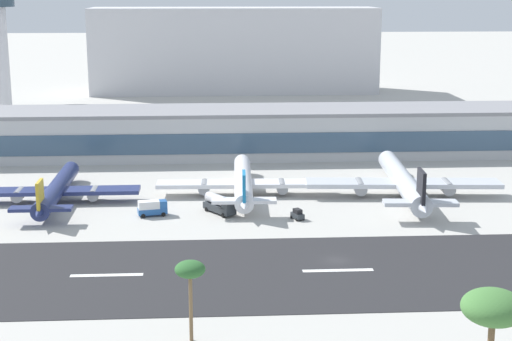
{
  "coord_description": "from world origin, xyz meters",
  "views": [
    {
      "loc": [
        -21.72,
        -128.86,
        46.67
      ],
      "look_at": [
        -11.65,
        43.24,
        6.21
      ],
      "focal_mm": 55.16,
      "sensor_mm": 36.0,
      "label": 1
    }
  ],
  "objects_px": {
    "service_baggage_tug_2": "(298,214)",
    "palm_tree_3": "(493,310)",
    "distant_hotel_block": "(234,50)",
    "palm_tree_1": "(190,272)",
    "service_box_truck_1": "(152,208)",
    "terminal_building": "(232,132)",
    "airliner_blue_tail_gate_1": "(243,183)",
    "airliner_gold_tail_gate_0": "(56,191)",
    "airliner_black_tail_gate_2": "(404,183)",
    "service_fuel_truck_0": "(219,204)"
  },
  "relations": [
    {
      "from": "airliner_gold_tail_gate_0",
      "to": "airliner_black_tail_gate_2",
      "type": "xyz_separation_m",
      "value": [
        77.72,
        0.48,
        0.52
      ]
    },
    {
      "from": "terminal_building",
      "to": "airliner_gold_tail_gate_0",
      "type": "distance_m",
      "value": 63.33
    },
    {
      "from": "airliner_blue_tail_gate_1",
      "to": "service_baggage_tug_2",
      "type": "height_order",
      "value": "airliner_blue_tail_gate_1"
    },
    {
      "from": "airliner_gold_tail_gate_0",
      "to": "service_box_truck_1",
      "type": "xyz_separation_m",
      "value": [
        21.89,
        -10.9,
        -1.1
      ]
    },
    {
      "from": "terminal_building",
      "to": "palm_tree_1",
      "type": "bearing_deg",
      "value": -94.25
    },
    {
      "from": "terminal_building",
      "to": "palm_tree_3",
      "type": "relative_size",
      "value": 12.53
    },
    {
      "from": "palm_tree_1",
      "to": "palm_tree_3",
      "type": "distance_m",
      "value": 40.26
    },
    {
      "from": "terminal_building",
      "to": "airliner_gold_tail_gate_0",
      "type": "height_order",
      "value": "terminal_building"
    },
    {
      "from": "service_box_truck_1",
      "to": "airliner_black_tail_gate_2",
      "type": "bearing_deg",
      "value": -0.62
    },
    {
      "from": "airliner_gold_tail_gate_0",
      "to": "service_baggage_tug_2",
      "type": "relative_size",
      "value": 12.16
    },
    {
      "from": "airliner_blue_tail_gate_1",
      "to": "service_box_truck_1",
      "type": "relative_size",
      "value": 7.16
    },
    {
      "from": "distant_hotel_block",
      "to": "service_baggage_tug_2",
      "type": "bearing_deg",
      "value": -88.16
    },
    {
      "from": "terminal_building",
      "to": "palm_tree_3",
      "type": "xyz_separation_m",
      "value": [
        23.13,
        -143.73,
        7.32
      ]
    },
    {
      "from": "airliner_blue_tail_gate_1",
      "to": "service_baggage_tug_2",
      "type": "relative_size",
      "value": 12.76
    },
    {
      "from": "distant_hotel_block",
      "to": "palm_tree_3",
      "type": "bearing_deg",
      "value": -86.35
    },
    {
      "from": "distant_hotel_block",
      "to": "airliner_black_tail_gate_2",
      "type": "distance_m",
      "value": 189.46
    },
    {
      "from": "service_baggage_tug_2",
      "to": "palm_tree_3",
      "type": "bearing_deg",
      "value": 164.68
    },
    {
      "from": "airliner_black_tail_gate_2",
      "to": "service_box_truck_1",
      "type": "bearing_deg",
      "value": 105.28
    },
    {
      "from": "palm_tree_1",
      "to": "palm_tree_3",
      "type": "xyz_separation_m",
      "value": [
        32.02,
        -24.06,
        4.08
      ]
    },
    {
      "from": "service_box_truck_1",
      "to": "palm_tree_1",
      "type": "bearing_deg",
      "value": -93.25
    },
    {
      "from": "palm_tree_3",
      "to": "terminal_building",
      "type": "bearing_deg",
      "value": 99.14
    },
    {
      "from": "distant_hotel_block",
      "to": "service_box_truck_1",
      "type": "distance_m",
      "value": 199.52
    },
    {
      "from": "terminal_building",
      "to": "service_fuel_truck_0",
      "type": "relative_size",
      "value": 23.9
    },
    {
      "from": "airliner_gold_tail_gate_0",
      "to": "terminal_building",
      "type": "bearing_deg",
      "value": -39.72
    },
    {
      "from": "distant_hotel_block",
      "to": "airliner_blue_tail_gate_1",
      "type": "relative_size",
      "value": 2.78
    },
    {
      "from": "distant_hotel_block",
      "to": "airliner_black_tail_gate_2",
      "type": "xyz_separation_m",
      "value": [
        32.4,
        -186.03,
        -15.37
      ]
    },
    {
      "from": "airliner_black_tail_gate_2",
      "to": "service_box_truck_1",
      "type": "relative_size",
      "value": 8.05
    },
    {
      "from": "service_baggage_tug_2",
      "to": "airliner_blue_tail_gate_1",
      "type": "bearing_deg",
      "value": 5.17
    },
    {
      "from": "airliner_black_tail_gate_2",
      "to": "terminal_building",
      "type": "bearing_deg",
      "value": 41.61
    },
    {
      "from": "airliner_black_tail_gate_2",
      "to": "airliner_gold_tail_gate_0",
      "type": "bearing_deg",
      "value": 94.11
    },
    {
      "from": "service_box_truck_1",
      "to": "service_fuel_truck_0",
      "type": "bearing_deg",
      "value": -8.25
    },
    {
      "from": "terminal_building",
      "to": "service_fuel_truck_0",
      "type": "height_order",
      "value": "terminal_building"
    },
    {
      "from": "airliner_black_tail_gate_2",
      "to": "palm_tree_1",
      "type": "distance_m",
      "value": 85.36
    },
    {
      "from": "airliner_black_tail_gate_2",
      "to": "service_fuel_truck_0",
      "type": "xyz_separation_m",
      "value": [
        -41.85,
        -10.43,
        -1.38
      ]
    },
    {
      "from": "distant_hotel_block",
      "to": "palm_tree_1",
      "type": "distance_m",
      "value": 257.89
    },
    {
      "from": "distant_hotel_block",
      "to": "airliner_gold_tail_gate_0",
      "type": "xyz_separation_m",
      "value": [
        -45.32,
        -186.51,
        -15.88
      ]
    },
    {
      "from": "service_box_truck_1",
      "to": "service_baggage_tug_2",
      "type": "relative_size",
      "value": 1.78
    },
    {
      "from": "airliner_gold_tail_gate_0",
      "to": "palm_tree_3",
      "type": "bearing_deg",
      "value": -146.59
    },
    {
      "from": "airliner_blue_tail_gate_1",
      "to": "service_fuel_truck_0",
      "type": "bearing_deg",
      "value": 159.64
    },
    {
      "from": "airliner_gold_tail_gate_0",
      "to": "service_fuel_truck_0",
      "type": "bearing_deg",
      "value": -105.79
    },
    {
      "from": "terminal_building",
      "to": "service_box_truck_1",
      "type": "relative_size",
      "value": 31.64
    },
    {
      "from": "service_fuel_truck_0",
      "to": "palm_tree_3",
      "type": "distance_m",
      "value": 90.06
    },
    {
      "from": "airliner_black_tail_gate_2",
      "to": "service_baggage_tug_2",
      "type": "xyz_separation_m",
      "value": [
        -25.91,
        -15.7,
        -2.36
      ]
    },
    {
      "from": "airliner_blue_tail_gate_1",
      "to": "airliner_black_tail_gate_2",
      "type": "xyz_separation_m",
      "value": [
        36.28,
        -3.27,
        0.38
      ]
    },
    {
      "from": "service_fuel_truck_0",
      "to": "service_baggage_tug_2",
      "type": "relative_size",
      "value": 2.36
    },
    {
      "from": "airliner_blue_tail_gate_1",
      "to": "service_box_truck_1",
      "type": "xyz_separation_m",
      "value": [
        -19.55,
        -14.65,
        -1.24
      ]
    },
    {
      "from": "airliner_gold_tail_gate_0",
      "to": "palm_tree_3",
      "type": "distance_m",
      "value": 114.6
    },
    {
      "from": "service_fuel_truck_0",
      "to": "palm_tree_3",
      "type": "height_order",
      "value": "palm_tree_3"
    },
    {
      "from": "terminal_building",
      "to": "airliner_gold_tail_gate_0",
      "type": "xyz_separation_m",
      "value": [
        -40.15,
        -48.83,
        -3.74
      ]
    },
    {
      "from": "airliner_black_tail_gate_2",
      "to": "palm_tree_1",
      "type": "xyz_separation_m",
      "value": [
        -46.46,
        -71.32,
        6.46
      ]
    }
  ]
}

